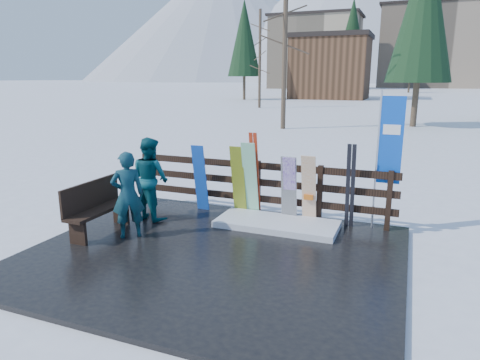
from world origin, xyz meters
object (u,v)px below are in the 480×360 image
at_px(bench, 96,206).
at_px(snowboard_1, 250,180).
at_px(snowboard_3, 290,190).
at_px(snowboard_5, 309,190).
at_px(snowboard_2, 238,181).
at_px(person_front, 128,195).
at_px(snowboard_0, 200,178).
at_px(person_back, 151,178).
at_px(snowboard_4, 289,189).
at_px(rental_flag, 387,146).

distance_m(bench, snowboard_1, 3.01).
bearing_deg(snowboard_3, snowboard_1, 180.00).
xyz_separation_m(snowboard_1, snowboard_3, (0.83, -0.00, -0.12)).
xyz_separation_m(bench, snowboard_5, (3.53, 1.91, 0.18)).
relative_size(snowboard_2, person_front, 0.96).
xyz_separation_m(snowboard_0, person_front, (-0.49, -1.87, 0.06)).
distance_m(snowboard_5, person_front, 3.40).
height_order(snowboard_3, person_back, person_back).
relative_size(snowboard_0, snowboard_5, 1.03).
relative_size(snowboard_1, person_back, 0.96).
bearing_deg(snowboard_4, rental_flag, 8.71).
bearing_deg(bench, snowboard_1, 39.49).
bearing_deg(person_back, snowboard_4, -142.59).
height_order(snowboard_0, rental_flag, rental_flag).
bearing_deg(snowboard_2, snowboard_4, 0.00).
bearing_deg(snowboard_5, snowboard_0, 180.00).
height_order(snowboard_2, rental_flag, rental_flag).
bearing_deg(snowboard_5, snowboard_2, 180.00).
relative_size(snowboard_3, snowboard_4, 1.01).
relative_size(snowboard_3, rental_flag, 0.52).
xyz_separation_m(snowboard_0, snowboard_3, (1.97, -0.00, -0.06)).
xyz_separation_m(snowboard_3, rental_flag, (1.74, 0.27, 0.94)).
relative_size(bench, snowboard_4, 1.12).
xyz_separation_m(bench, snowboard_3, (3.15, 1.91, 0.15)).
distance_m(rental_flag, person_front, 4.79).
height_order(snowboard_2, snowboard_3, snowboard_2).
relative_size(snowboard_0, person_front, 0.93).
xyz_separation_m(snowboard_5, person_back, (-3.06, -0.81, 0.14)).
relative_size(bench, snowboard_3, 1.10).
xyz_separation_m(snowboard_0, rental_flag, (3.72, 0.27, 0.88)).
bearing_deg(person_back, bench, 87.23).
height_order(snowboard_0, person_front, person_front).
bearing_deg(person_front, rental_flag, 166.66).
distance_m(snowboard_1, person_front, 2.48).
xyz_separation_m(snowboard_0, person_back, (-0.71, -0.81, 0.11)).
bearing_deg(snowboard_1, snowboard_0, 180.00).
height_order(snowboard_5, person_front, person_front).
distance_m(snowboard_0, snowboard_4, 1.95).
distance_m(snowboard_1, rental_flag, 2.72).
bearing_deg(snowboard_5, person_front, -146.65).
xyz_separation_m(snowboard_1, person_front, (-1.63, -1.87, -0.00)).
relative_size(snowboard_1, person_front, 1.02).
xyz_separation_m(snowboard_1, snowboard_5, (1.21, -0.00, -0.09)).
bearing_deg(snowboard_1, snowboard_4, -0.00).
height_order(bench, snowboard_0, snowboard_0).
distance_m(snowboard_0, snowboard_2, 0.88).
relative_size(snowboard_0, snowboard_2, 0.98).
distance_m(bench, person_back, 1.23).
height_order(snowboard_3, snowboard_4, snowboard_4).
distance_m(snowboard_2, snowboard_5, 1.47).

